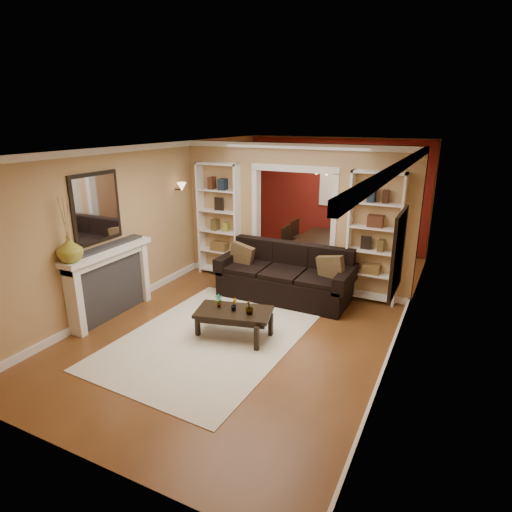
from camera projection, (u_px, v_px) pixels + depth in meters
The scene contains 30 objects.
floor at pixel (267, 305), 7.49m from camera, with size 8.00×8.00×0.00m, color brown.
ceiling at pixel (268, 147), 6.66m from camera, with size 8.00×8.00×0.00m, color white.
wall_back at pixel (336, 194), 10.49m from camera, with size 8.00×8.00×0.00m, color tan.
wall_front at pixel (73, 335), 3.66m from camera, with size 8.00×8.00×0.00m, color tan.
wall_left at pixel (159, 217), 8.02m from camera, with size 8.00×8.00×0.00m, color tan.
wall_right at pixel (410, 248), 6.13m from camera, with size 8.00×8.00×0.00m, color tan.
partition_wall at pixel (294, 216), 8.10m from camera, with size 4.50×0.15×2.70m, color tan.
red_back_panel at pixel (335, 195), 10.48m from camera, with size 4.44×0.04×2.64m, color maroon.
dining_window at pixel (335, 186), 10.37m from camera, with size 0.78×0.03×0.98m, color #8CA5CC.
area_rug at pixel (211, 338), 6.36m from camera, with size 2.35×3.29×0.01m, color silver.
sofa at pixel (285, 273), 7.68m from camera, with size 2.41×1.04×0.94m, color black.
pillow_left at pixel (242, 256), 7.95m from camera, with size 0.44×0.13×0.44m, color brown.
pillow_right at pixel (331, 269), 7.23m from camera, with size 0.47×0.13×0.47m, color brown.
coffee_table at pixel (234, 323), 6.38m from camera, with size 1.10×0.60×0.42m, color black.
plant_left at pixel (219, 301), 6.39m from camera, with size 0.11×0.07×0.21m, color #336626.
plant_center at pixel (234, 305), 6.28m from camera, with size 0.10×0.08×0.19m, color #336626.
plant_right at pixel (249, 307), 6.17m from camera, with size 0.12×0.12×0.22m, color #336626.
bookshelf_left at pixel (219, 220), 8.67m from camera, with size 0.90×0.30×2.30m, color white.
bookshelf_right at pixel (374, 238), 7.37m from camera, with size 0.90×0.30×2.30m, color white.
fireplace at pixel (111, 283), 6.91m from camera, with size 0.32×1.70×1.16m, color white.
vase at pixel (70, 249), 6.08m from camera, with size 0.36×0.36×0.38m, color olive.
mirror at pixel (96, 208), 6.60m from camera, with size 0.03×0.95×1.10m, color silver.
wall_sconce at pixel (179, 188), 8.30m from camera, with size 0.18×0.18×0.22m, color #FFE0A5.
framed_art at pixel (397, 253), 5.24m from camera, with size 0.04×0.85×1.05m, color black.
dining_table at pixel (322, 250), 9.59m from camera, with size 0.95×1.71×0.60m, color black.
dining_chair_nw at pixel (295, 245), 9.53m from camera, with size 0.42×0.42×0.86m, color black.
dining_chair_ne at pixel (343, 252), 9.07m from camera, with size 0.42×0.42×0.85m, color black.
dining_chair_sw at pixel (304, 238), 10.03m from camera, with size 0.44×0.44×0.89m, color black.
dining_chair_se at pixel (350, 243), 9.57m from camera, with size 0.45×0.45×0.90m, color black.
chandelier at pixel (320, 172), 9.18m from camera, with size 0.50×0.50×0.30m, color #382419.
Camera 1 is at (2.86, -6.25, 3.13)m, focal length 30.00 mm.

